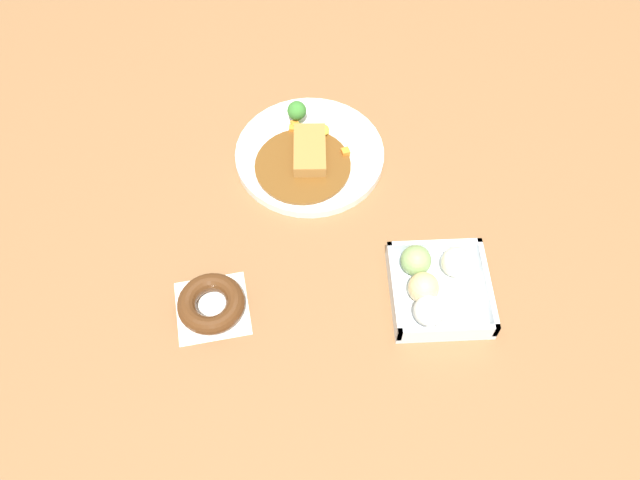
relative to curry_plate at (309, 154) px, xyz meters
The scene contains 4 objects.
ground_plane 0.18m from the curry_plate, 21.47° to the left, with size 1.60×1.60×0.00m, color brown.
curry_plate is the anchor object (origin of this frame).
donut_box 0.36m from the curry_plate, 33.15° to the left, with size 0.17×0.16×0.06m.
chocolate_ring_donut 0.36m from the curry_plate, 28.77° to the right, with size 0.13×0.13×0.03m.
Camera 1 is at (0.65, -0.08, 0.98)m, focal length 36.84 mm.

